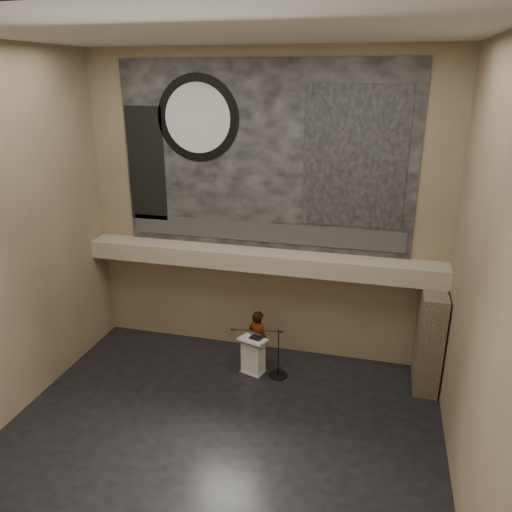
# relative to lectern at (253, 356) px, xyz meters

# --- Properties ---
(floor) EXTENTS (10.00, 10.00, 0.00)m
(floor) POSITION_rel_lectern_xyz_m (-0.11, -2.48, -0.55)
(floor) COLOR black
(floor) RESTS_ON ground
(ceiling) EXTENTS (10.00, 10.00, 0.00)m
(ceiling) POSITION_rel_lectern_xyz_m (-0.11, -2.48, 7.95)
(ceiling) COLOR silver
(ceiling) RESTS_ON wall_back
(wall_back) EXTENTS (10.00, 0.02, 8.50)m
(wall_back) POSITION_rel_lectern_xyz_m (-0.11, 1.52, 3.70)
(wall_back) COLOR #78644C
(wall_back) RESTS_ON floor
(wall_front) EXTENTS (10.00, 0.02, 8.50)m
(wall_front) POSITION_rel_lectern_xyz_m (-0.11, -6.48, 3.70)
(wall_front) COLOR #78644C
(wall_front) RESTS_ON floor
(wall_left) EXTENTS (0.02, 8.00, 8.50)m
(wall_left) POSITION_rel_lectern_xyz_m (-5.11, -2.48, 3.70)
(wall_left) COLOR #78644C
(wall_left) RESTS_ON floor
(wall_right) EXTENTS (0.02, 8.00, 8.50)m
(wall_right) POSITION_rel_lectern_xyz_m (4.89, -2.48, 3.70)
(wall_right) COLOR #78644C
(wall_right) RESTS_ON floor
(soffit) EXTENTS (10.00, 0.80, 0.50)m
(soffit) POSITION_rel_lectern_xyz_m (-0.11, 1.12, 2.40)
(soffit) COLOR tan
(soffit) RESTS_ON wall_back
(sprinkler_left) EXTENTS (0.04, 0.04, 0.06)m
(sprinkler_left) POSITION_rel_lectern_xyz_m (-1.71, 1.07, 2.12)
(sprinkler_left) COLOR #B2893D
(sprinkler_left) RESTS_ON soffit
(sprinkler_right) EXTENTS (0.04, 0.04, 0.06)m
(sprinkler_right) POSITION_rel_lectern_xyz_m (1.79, 1.07, 2.12)
(sprinkler_right) COLOR #B2893D
(sprinkler_right) RESTS_ON soffit
(banner) EXTENTS (8.00, 0.05, 5.00)m
(banner) POSITION_rel_lectern_xyz_m (-0.11, 1.49, 5.15)
(banner) COLOR black
(banner) RESTS_ON wall_back
(banner_text_strip) EXTENTS (7.76, 0.02, 0.55)m
(banner_text_strip) POSITION_rel_lectern_xyz_m (-0.11, 1.45, 3.10)
(banner_text_strip) COLOR #2D2D2D
(banner_text_strip) RESTS_ON banner
(banner_clock_rim) EXTENTS (2.30, 0.02, 2.30)m
(banner_clock_rim) POSITION_rel_lectern_xyz_m (-1.91, 1.45, 6.15)
(banner_clock_rim) COLOR black
(banner_clock_rim) RESTS_ON banner
(banner_clock_face) EXTENTS (1.84, 0.02, 1.84)m
(banner_clock_face) POSITION_rel_lectern_xyz_m (-1.91, 1.43, 6.15)
(banner_clock_face) COLOR silver
(banner_clock_face) RESTS_ON banner
(banner_building_print) EXTENTS (2.60, 0.02, 3.60)m
(banner_building_print) POSITION_rel_lectern_xyz_m (2.29, 1.45, 5.25)
(banner_building_print) COLOR black
(banner_building_print) RESTS_ON banner
(banner_brick_print) EXTENTS (1.10, 0.02, 3.20)m
(banner_brick_print) POSITION_rel_lectern_xyz_m (-3.51, 1.45, 4.85)
(banner_brick_print) COLOR black
(banner_brick_print) RESTS_ON banner
(stone_pier) EXTENTS (0.60, 1.40, 2.70)m
(stone_pier) POSITION_rel_lectern_xyz_m (4.54, 0.67, 0.80)
(stone_pier) COLOR #473A2B
(stone_pier) RESTS_ON floor
(lectern) EXTENTS (0.84, 0.70, 1.13)m
(lectern) POSITION_rel_lectern_xyz_m (0.00, 0.00, 0.00)
(lectern) COLOR silver
(lectern) RESTS_ON floor
(binder) EXTENTS (0.39, 0.35, 0.04)m
(binder) POSITION_rel_lectern_xyz_m (0.08, 0.02, 0.56)
(binder) COLOR black
(binder) RESTS_ON lectern
(papers) EXTENTS (0.28, 0.35, 0.00)m
(papers) POSITION_rel_lectern_xyz_m (-0.06, -0.02, 0.55)
(papers) COLOR white
(papers) RESTS_ON lectern
(speaker_person) EXTENTS (0.74, 0.62, 1.73)m
(speaker_person) POSITION_rel_lectern_xyz_m (0.04, 0.39, 0.31)
(speaker_person) COLOR silver
(speaker_person) RESTS_ON floor
(mic_stand) EXTENTS (1.54, 0.52, 1.40)m
(mic_stand) POSITION_rel_lectern_xyz_m (0.64, 0.06, -0.34)
(mic_stand) COLOR black
(mic_stand) RESTS_ON floor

